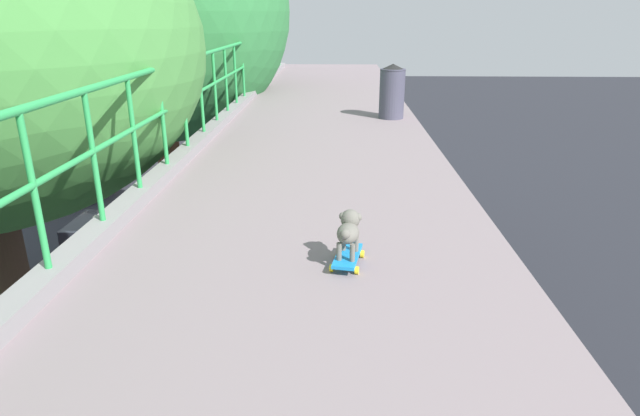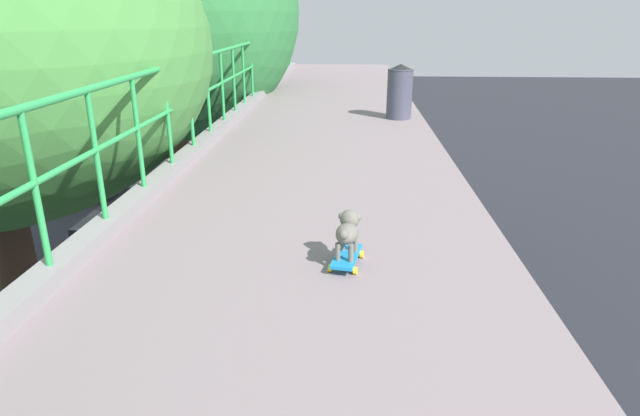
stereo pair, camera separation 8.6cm
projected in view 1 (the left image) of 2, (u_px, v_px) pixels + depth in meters
The scene contains 7 objects.
overpass_deck at pixel (278, 415), 2.72m from camera, with size 3.21×33.38×0.55m.
car_red_taxi_fifth at pixel (108, 242), 14.97m from camera, with size 1.81×4.16×1.54m.
city_bus at pixel (118, 126), 24.62m from camera, with size 2.60×11.57×3.16m.
roadside_tree_far at pixel (155, 13), 11.62m from camera, with size 5.90×5.90×9.60m.
toy_skateboard at pixel (347, 256), 3.71m from camera, with size 0.25×0.43×0.08m.
small_dog at pixel (349, 229), 3.65m from camera, with size 0.19×0.34×0.30m.
litter_bin at pixel (392, 91), 8.78m from camera, with size 0.42×0.42×0.88m.
Camera 1 is at (1.59, -2.18, 6.72)m, focal length 29.94 mm.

